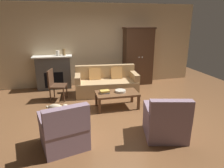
# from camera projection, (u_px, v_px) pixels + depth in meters

# --- Properties ---
(ground_plane) EXTENTS (9.60, 9.60, 0.00)m
(ground_plane) POSITION_uv_depth(u_px,v_px,m) (115.00, 112.00, 5.06)
(ground_plane) COLOR brown
(back_wall) EXTENTS (7.20, 0.10, 2.80)m
(back_wall) POSITION_uv_depth(u_px,v_px,m) (98.00, 45.00, 7.01)
(back_wall) COLOR beige
(back_wall) RESTS_ON ground
(fireplace) EXTENTS (1.26, 0.48, 1.12)m
(fireplace) POSITION_uv_depth(u_px,v_px,m) (54.00, 72.00, 6.69)
(fireplace) COLOR #4C4947
(fireplace) RESTS_ON ground
(armoire) EXTENTS (1.06, 0.57, 2.01)m
(armoire) POSITION_uv_depth(u_px,v_px,m) (138.00, 56.00, 7.13)
(armoire) COLOR #472D1E
(armoire) RESTS_ON ground
(couch) EXTENTS (1.98, 0.99, 0.86)m
(couch) POSITION_uv_depth(u_px,v_px,m) (106.00, 84.00, 6.29)
(couch) COLOR tan
(couch) RESTS_ON ground
(coffee_table) EXTENTS (1.10, 0.60, 0.42)m
(coffee_table) POSITION_uv_depth(u_px,v_px,m) (117.00, 94.00, 5.22)
(coffee_table) COLOR brown
(coffee_table) RESTS_ON ground
(fruit_bowl) EXTENTS (0.28, 0.28, 0.05)m
(fruit_bowl) POSITION_uv_depth(u_px,v_px,m) (120.00, 91.00, 5.23)
(fruit_bowl) COLOR beige
(fruit_bowl) RESTS_ON coffee_table
(book_stack) EXTENTS (0.25, 0.18, 0.08)m
(book_stack) POSITION_uv_depth(u_px,v_px,m) (105.00, 92.00, 5.15)
(book_stack) COLOR gray
(book_stack) RESTS_ON coffee_table
(mantel_vase_cream) EXTENTS (0.12, 0.12, 0.17)m
(mantel_vase_cream) POSITION_uv_depth(u_px,v_px,m) (58.00, 53.00, 6.52)
(mantel_vase_cream) COLOR beige
(mantel_vase_cream) RESTS_ON fireplace
(mantel_vase_bronze) EXTENTS (0.10, 0.10, 0.22)m
(mantel_vase_bronze) POSITION_uv_depth(u_px,v_px,m) (64.00, 52.00, 6.56)
(mantel_vase_bronze) COLOR olive
(mantel_vase_bronze) RESTS_ON fireplace
(armchair_near_left) EXTENTS (0.93, 0.93, 0.88)m
(armchair_near_left) POSITION_uv_depth(u_px,v_px,m) (64.00, 131.00, 3.57)
(armchair_near_left) COLOR gray
(armchair_near_left) RESTS_ON ground
(armchair_near_right) EXTENTS (0.92, 0.93, 0.88)m
(armchair_near_right) POSITION_uv_depth(u_px,v_px,m) (166.00, 122.00, 3.88)
(armchair_near_right) COLOR gray
(armchair_near_right) RESTS_ON ground
(side_chair_wooden) EXTENTS (0.53, 0.53, 0.90)m
(side_chair_wooden) POSITION_uv_depth(u_px,v_px,m) (55.00, 83.00, 5.70)
(side_chair_wooden) COLOR #472D1E
(side_chair_wooden) RESTS_ON ground
(dog) EXTENTS (0.53, 0.36, 0.39)m
(dog) POSITION_uv_depth(u_px,v_px,m) (57.00, 109.00, 4.64)
(dog) COLOR beige
(dog) RESTS_ON ground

